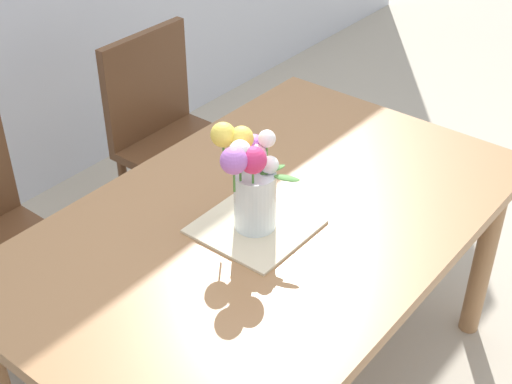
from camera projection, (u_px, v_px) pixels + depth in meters
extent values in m
cube|color=#9E7047|center=(269.00, 223.00, 2.02)|extent=(1.55, 0.97, 0.04)
cylinder|color=#9E7047|center=(484.00, 256.00, 2.47)|extent=(0.07, 0.07, 0.68)
cylinder|color=#9E7047|center=(295.00, 175.00, 2.89)|extent=(0.07, 0.07, 0.68)
cube|color=brown|center=(0.00, 260.00, 2.27)|extent=(0.42, 0.42, 0.04)
cylinder|color=brown|center=(91.00, 308.00, 2.43)|extent=(0.04, 0.04, 0.44)
cylinder|color=brown|center=(1.00, 373.00, 2.20)|extent=(0.04, 0.04, 0.44)
cylinder|color=brown|center=(26.00, 265.00, 2.62)|extent=(0.04, 0.04, 0.44)
cube|color=brown|center=(186.00, 151.00, 2.82)|extent=(0.42, 0.42, 0.04)
cylinder|color=brown|center=(250.00, 196.00, 2.98)|extent=(0.04, 0.04, 0.44)
cylinder|color=brown|center=(191.00, 238.00, 2.75)|extent=(0.04, 0.04, 0.44)
cylinder|color=brown|center=(187.00, 167.00, 3.17)|extent=(0.04, 0.04, 0.44)
cylinder|color=brown|center=(126.00, 204.00, 2.93)|extent=(0.04, 0.04, 0.44)
cube|color=brown|center=(146.00, 84.00, 2.79)|extent=(0.42, 0.04, 0.42)
cube|color=beige|center=(256.00, 227.00, 1.97)|extent=(0.29, 0.29, 0.01)
cylinder|color=silver|center=(256.00, 201.00, 1.92)|extent=(0.11, 0.11, 0.17)
sphere|color=#B266C6|center=(253.00, 147.00, 1.91)|extent=(0.07, 0.07, 0.07)
cylinder|color=#478438|center=(253.00, 155.00, 1.93)|extent=(0.01, 0.01, 0.05)
sphere|color=#D12D66|center=(253.00, 160.00, 1.80)|extent=(0.07, 0.07, 0.07)
cylinder|color=#478438|center=(253.00, 173.00, 1.82)|extent=(0.01, 0.01, 0.08)
sphere|color=white|center=(270.00, 165.00, 1.87)|extent=(0.05, 0.05, 0.05)
cylinder|color=#478438|center=(270.00, 170.00, 1.88)|extent=(0.01, 0.01, 0.03)
sphere|color=white|center=(267.00, 139.00, 1.88)|extent=(0.05, 0.05, 0.05)
cylinder|color=#478438|center=(266.00, 153.00, 1.90)|extent=(0.01, 0.01, 0.08)
sphere|color=#E55B4C|center=(254.00, 146.00, 1.92)|extent=(0.05, 0.05, 0.05)
cylinder|color=#478438|center=(254.00, 154.00, 1.93)|extent=(0.01, 0.01, 0.05)
sphere|color=#EFD14C|center=(223.00, 135.00, 1.86)|extent=(0.07, 0.07, 0.07)
cylinder|color=#478438|center=(224.00, 152.00, 1.89)|extent=(0.01, 0.01, 0.10)
sphere|color=#B266C6|center=(235.00, 161.00, 1.77)|extent=(0.07, 0.07, 0.07)
cylinder|color=#478438|center=(235.00, 177.00, 1.80)|extent=(0.01, 0.01, 0.09)
sphere|color=#EFD14C|center=(242.00, 138.00, 1.86)|extent=(0.06, 0.06, 0.06)
cylinder|color=#478438|center=(242.00, 154.00, 1.89)|extent=(0.01, 0.01, 0.09)
sphere|color=#EA9EBC|center=(255.00, 155.00, 1.88)|extent=(0.06, 0.06, 0.06)
cylinder|color=#478438|center=(255.00, 163.00, 1.90)|extent=(0.01, 0.01, 0.04)
sphere|color=white|center=(240.00, 151.00, 1.80)|extent=(0.06, 0.06, 0.06)
cylinder|color=#478438|center=(240.00, 168.00, 1.82)|extent=(0.01, 0.01, 0.10)
sphere|color=#B266C6|center=(245.00, 144.00, 1.88)|extent=(0.05, 0.05, 0.05)
cylinder|color=#478438|center=(245.00, 155.00, 1.90)|extent=(0.01, 0.01, 0.07)
ellipsoid|color=#478438|center=(287.00, 178.00, 1.85)|extent=(0.05, 0.07, 0.01)
ellipsoid|color=#478438|center=(272.00, 170.00, 1.87)|extent=(0.07, 0.06, 0.03)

